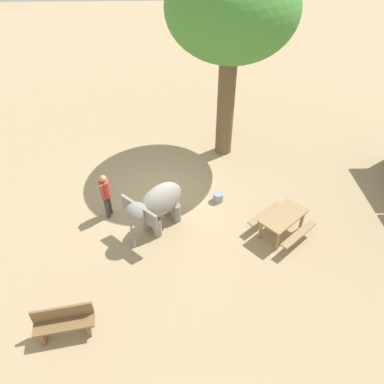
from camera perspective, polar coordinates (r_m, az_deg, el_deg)
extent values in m
plane|color=tan|center=(12.83, -4.71, -1.14)|extent=(60.00, 60.00, 0.00)
cylinder|color=gray|center=(11.37, -5.41, -5.47)|extent=(0.28, 0.28, 0.64)
cylinder|color=gray|center=(11.61, -6.96, -4.44)|extent=(0.28, 0.28, 0.64)
cylinder|color=gray|center=(11.81, -2.39, -3.23)|extent=(0.28, 0.28, 0.64)
cylinder|color=gray|center=(12.04, -3.94, -2.28)|extent=(0.28, 0.28, 0.64)
ellipsoid|color=gray|center=(11.23, -4.83, -1.22)|extent=(1.72, 1.68, 0.96)
sphere|color=gray|center=(10.68, -8.59, -3.32)|extent=(0.68, 0.68, 0.68)
cone|color=gray|center=(10.98, -9.28, -6.31)|extent=(0.21, 0.21, 1.07)
cube|color=gray|center=(10.46, -6.52, -4.15)|extent=(0.44, 0.46, 0.51)
cube|color=gray|center=(10.99, -9.78, -1.99)|extent=(0.44, 0.46, 0.51)
cylinder|color=#3F3833|center=(12.28, -12.71, -1.82)|extent=(0.14, 0.14, 0.82)
cylinder|color=#3F3833|center=(12.16, -13.04, -2.36)|extent=(0.14, 0.14, 0.82)
cylinder|color=#B23F33|center=(11.78, -13.36, 0.47)|extent=(0.32, 0.32, 0.58)
sphere|color=tan|center=(11.54, -13.65, 2.01)|extent=(0.22, 0.22, 0.22)
cylinder|color=#B23F33|center=(11.91, -12.97, 1.14)|extent=(0.09, 0.09, 0.55)
cylinder|color=#B23F33|center=(11.62, -13.78, -0.11)|extent=(0.09, 0.09, 0.55)
cylinder|color=brown|center=(14.32, 5.24, 13.37)|extent=(0.65, 0.65, 4.13)
ellipsoid|color=#478C38|center=(13.21, 6.18, 26.54)|extent=(4.76, 4.36, 3.37)
cube|color=brown|center=(9.62, -19.21, -18.80)|extent=(0.63, 1.45, 0.06)
cube|color=brown|center=(9.53, -19.45, -17.19)|extent=(0.29, 1.39, 0.40)
cube|color=brown|center=(9.72, -15.70, -19.33)|extent=(0.37, 0.14, 0.42)
cube|color=brown|center=(9.94, -22.05, -19.72)|extent=(0.37, 0.14, 0.42)
cube|color=#9E7A51|center=(11.39, 13.97, -3.62)|extent=(1.59, 1.66, 0.06)
cylinder|color=#9E7A51|center=(12.16, 14.14, -2.89)|extent=(0.10, 0.10, 0.72)
cylinder|color=#9E7A51|center=(11.94, 16.60, -4.37)|extent=(0.10, 0.10, 0.72)
cylinder|color=#9E7A51|center=(11.39, 10.61, -5.69)|extent=(0.10, 0.10, 0.72)
cylinder|color=#9E7A51|center=(11.16, 13.17, -7.35)|extent=(0.10, 0.10, 0.72)
cube|color=#9E7A51|center=(11.83, 11.34, -3.25)|extent=(1.16, 1.29, 0.05)
cube|color=#9E7A51|center=(11.40, 16.23, -6.28)|extent=(1.16, 1.29, 0.05)
cylinder|color=gray|center=(12.66, 4.06, -0.78)|extent=(0.36, 0.36, 0.32)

